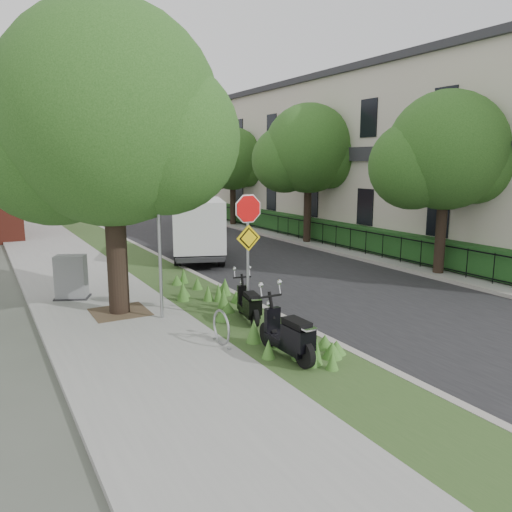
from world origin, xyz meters
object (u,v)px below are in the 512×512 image
(scooter_far, at_px, (292,340))
(utility_cabinet, at_px, (71,278))
(sign_assembly, at_px, (248,231))
(box_truck, at_px, (197,227))
(scooter_near, at_px, (250,307))

(scooter_far, xyz_separation_m, utility_cabinet, (-2.96, 6.89, 0.17))
(sign_assembly, relative_size, scooter_far, 1.77)
(box_truck, height_order, utility_cabinet, box_truck)
(sign_assembly, bearing_deg, scooter_near, -104.03)
(sign_assembly, height_order, box_truck, sign_assembly)
(sign_assembly, relative_size, box_truck, 0.64)
(box_truck, bearing_deg, scooter_near, -104.44)
(sign_assembly, height_order, utility_cabinet, sign_assembly)
(utility_cabinet, bearing_deg, sign_assembly, -51.04)
(box_truck, bearing_deg, scooter_far, -103.43)
(sign_assembly, distance_m, utility_cabinet, 5.69)
(sign_assembly, height_order, scooter_far, sign_assembly)
(sign_assembly, bearing_deg, scooter_far, -100.23)
(scooter_near, distance_m, box_truck, 8.63)
(scooter_far, bearing_deg, sign_assembly, 79.77)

